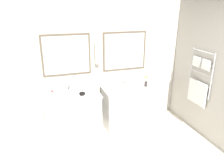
# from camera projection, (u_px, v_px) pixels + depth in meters

# --- Properties ---
(wall_back) EXTENTS (5.00, 0.17, 2.60)m
(wall_back) POSITION_uv_depth(u_px,v_px,m) (100.00, 62.00, 4.35)
(wall_back) COLOR #B2ADA3
(wall_back) RESTS_ON ground_plane
(wall_right) EXTENTS (0.13, 4.31, 2.60)m
(wall_right) POSITION_uv_depth(u_px,v_px,m) (216.00, 72.00, 3.76)
(wall_right) COLOR #B2ADA3
(wall_right) RESTS_ON ground_plane
(vanity_left) EXTENTS (1.05, 0.63, 0.83)m
(vanity_left) POSITION_uv_depth(u_px,v_px,m) (73.00, 115.00, 4.12)
(vanity_left) COLOR white
(vanity_left) RESTS_ON ground_plane
(vanity_right) EXTENTS (1.05, 0.63, 0.83)m
(vanity_right) POSITION_uv_depth(u_px,v_px,m) (130.00, 107.00, 4.45)
(vanity_right) COLOR white
(vanity_right) RESTS_ON ground_plane
(faucet_left) EXTENTS (0.17, 0.14, 0.23)m
(faucet_left) POSITION_uv_depth(u_px,v_px,m) (70.00, 86.00, 4.09)
(faucet_left) COLOR silver
(faucet_left) RESTS_ON vanity_left
(faucet_right) EXTENTS (0.17, 0.14, 0.23)m
(faucet_right) POSITION_uv_depth(u_px,v_px,m) (127.00, 80.00, 4.43)
(faucet_right) COLOR silver
(faucet_right) RESTS_ON vanity_right
(toiletry_bottle) EXTENTS (0.06, 0.06, 0.15)m
(toiletry_bottle) POSITION_uv_depth(u_px,v_px,m) (53.00, 95.00, 3.81)
(toiletry_bottle) COLOR silver
(toiletry_bottle) RESTS_ON vanity_left
(amenity_bowl) EXTENTS (0.12, 0.12, 0.07)m
(amenity_bowl) POSITION_uv_depth(u_px,v_px,m) (82.00, 93.00, 3.98)
(amenity_bowl) COLOR black
(amenity_bowl) RESTS_ON vanity_left
(flower_vase) EXTENTS (0.06, 0.06, 0.23)m
(flower_vase) POSITION_uv_depth(u_px,v_px,m) (146.00, 82.00, 4.39)
(flower_vase) COLOR #332D2D
(flower_vase) RESTS_ON vanity_right
(soap_dish) EXTENTS (0.11, 0.07, 0.04)m
(soap_dish) POSITION_uv_depth(u_px,v_px,m) (117.00, 91.00, 4.15)
(soap_dish) COLOR white
(soap_dish) RESTS_ON vanity_right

